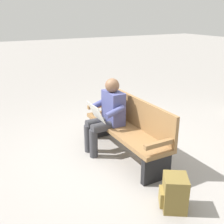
% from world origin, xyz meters
% --- Properties ---
extents(ground_plane, '(40.00, 40.00, 0.00)m').
position_xyz_m(ground_plane, '(0.00, 0.00, 0.00)').
color(ground_plane, gray).
extents(bench_near, '(1.80, 0.50, 0.90)m').
position_xyz_m(bench_near, '(-0.00, -0.07, 0.46)').
color(bench_near, olive).
rests_on(bench_near, ground).
extents(person_seated, '(0.57, 0.58, 1.18)m').
position_xyz_m(person_seated, '(0.28, 0.16, 0.63)').
color(person_seated, '#474C84').
rests_on(person_seated, ground).
extents(backpack, '(0.38, 0.38, 0.41)m').
position_xyz_m(backpack, '(-1.33, 0.17, 0.20)').
color(backpack, brown).
rests_on(backpack, ground).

